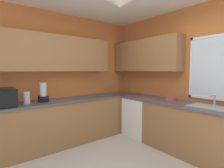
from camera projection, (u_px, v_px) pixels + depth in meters
The scene contains 9 objects.
room_shell at pixel (113, 46), 2.97m from camera, with size 4.24×3.91×2.72m.
counter_run_left at pixel (62, 122), 3.43m from camera, with size 0.65×3.52×0.89m.
counter_run_back at pixel (200, 132), 2.86m from camera, with size 3.33×0.65×0.89m.
dishwasher at pixel (140, 117), 3.87m from camera, with size 0.60×0.60×0.84m, color white.
microwave at pixel (3, 97), 2.78m from camera, with size 0.48×0.36×0.29m, color black.
kettle at pixel (26, 98), 2.98m from camera, with size 0.12×0.12×0.21m, color #B7B7BC.
sink_assembly at pixel (210, 107), 2.72m from camera, with size 0.60×0.40×0.19m.
bowl at pixel (170, 99), 3.28m from camera, with size 0.19×0.19×0.09m, color #B74C42.
blender_appliance at pixel (43, 93), 3.17m from camera, with size 0.15×0.15×0.36m.
Camera 1 is at (1.51, -1.28, 1.47)m, focal length 27.64 mm.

